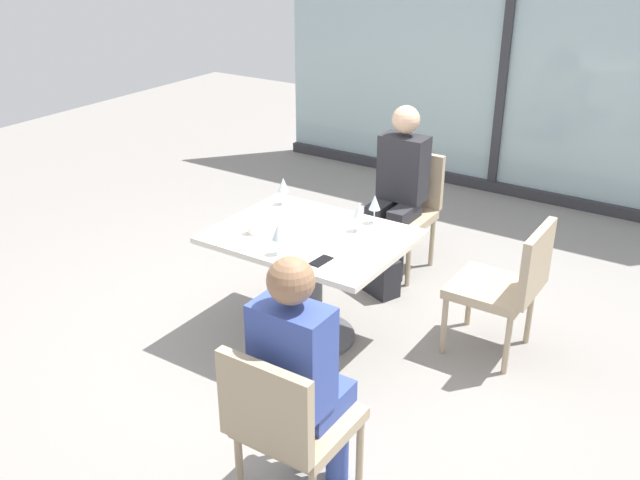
{
  "coord_description": "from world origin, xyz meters",
  "views": [
    {
      "loc": [
        2.2,
        -3.26,
        2.51
      ],
      "look_at": [
        0.0,
        0.1,
        0.65
      ],
      "focal_mm": 40.16,
      "sensor_mm": 36.0,
      "label": 1
    }
  ],
  "objects_px": {
    "dining_table_main": "(311,263)",
    "wine_glass_0": "(375,203)",
    "chair_front_right": "(287,420)",
    "person_front_right": "(301,369)",
    "chair_near_window": "(404,204)",
    "cell_phone_on_table": "(321,261)",
    "person_near_window": "(399,183)",
    "wine_glass_1": "(283,185)",
    "chair_far_right": "(508,282)",
    "coffee_cup": "(254,226)",
    "wine_glass_3": "(278,233)",
    "wine_glass_2": "(359,211)",
    "handbag_1": "(379,275)"
  },
  "relations": [
    {
      "from": "dining_table_main",
      "to": "wine_glass_2",
      "type": "bearing_deg",
      "value": 42.42
    },
    {
      "from": "person_front_right",
      "to": "coffee_cup",
      "type": "bearing_deg",
      "value": 136.22
    },
    {
      "from": "person_front_right",
      "to": "coffee_cup",
      "type": "height_order",
      "value": "person_front_right"
    },
    {
      "from": "dining_table_main",
      "to": "wine_glass_1",
      "type": "bearing_deg",
      "value": 144.46
    },
    {
      "from": "chair_front_right",
      "to": "person_front_right",
      "type": "bearing_deg",
      "value": 90.0
    },
    {
      "from": "chair_far_right",
      "to": "person_front_right",
      "type": "height_order",
      "value": "person_front_right"
    },
    {
      "from": "person_near_window",
      "to": "cell_phone_on_table",
      "type": "height_order",
      "value": "person_near_window"
    },
    {
      "from": "person_front_right",
      "to": "handbag_1",
      "type": "height_order",
      "value": "person_front_right"
    },
    {
      "from": "person_near_window",
      "to": "wine_glass_1",
      "type": "xyz_separation_m",
      "value": [
        -0.42,
        -0.85,
        0.16
      ]
    },
    {
      "from": "chair_near_window",
      "to": "wine_glass_0",
      "type": "distance_m",
      "value": 1.0
    },
    {
      "from": "wine_glass_3",
      "to": "handbag_1",
      "type": "relative_size",
      "value": 0.62
    },
    {
      "from": "person_front_right",
      "to": "wine_glass_1",
      "type": "xyz_separation_m",
      "value": [
        -1.14,
        1.45,
        0.16
      ]
    },
    {
      "from": "chair_far_right",
      "to": "person_near_window",
      "type": "bearing_deg",
      "value": 148.82
    },
    {
      "from": "dining_table_main",
      "to": "chair_near_window",
      "type": "relative_size",
      "value": 1.32
    },
    {
      "from": "wine_glass_0",
      "to": "cell_phone_on_table",
      "type": "distance_m",
      "value": 0.65
    },
    {
      "from": "chair_front_right",
      "to": "coffee_cup",
      "type": "bearing_deg",
      "value": 133.16
    },
    {
      "from": "chair_near_window",
      "to": "chair_far_right",
      "type": "distance_m",
      "value": 1.32
    },
    {
      "from": "person_near_window",
      "to": "wine_glass_3",
      "type": "bearing_deg",
      "value": -89.88
    },
    {
      "from": "person_near_window",
      "to": "dining_table_main",
      "type": "bearing_deg",
      "value": -90.0
    },
    {
      "from": "chair_near_window",
      "to": "wine_glass_2",
      "type": "distance_m",
      "value": 1.14
    },
    {
      "from": "dining_table_main",
      "to": "wine_glass_2",
      "type": "xyz_separation_m",
      "value": [
        0.22,
        0.2,
        0.33
      ]
    },
    {
      "from": "dining_table_main",
      "to": "coffee_cup",
      "type": "xyz_separation_m",
      "value": [
        -0.29,
        -0.18,
        0.24
      ]
    },
    {
      "from": "chair_front_right",
      "to": "wine_glass_0",
      "type": "relative_size",
      "value": 4.7
    },
    {
      "from": "cell_phone_on_table",
      "to": "person_near_window",
      "type": "bearing_deg",
      "value": 104.2
    },
    {
      "from": "chair_far_right",
      "to": "wine_glass_3",
      "type": "distance_m",
      "value": 1.41
    },
    {
      "from": "chair_near_window",
      "to": "wine_glass_3",
      "type": "xyz_separation_m",
      "value": [
        0.0,
        -1.59,
        0.37
      ]
    },
    {
      "from": "dining_table_main",
      "to": "handbag_1",
      "type": "xyz_separation_m",
      "value": [
        0.07,
        0.76,
        -0.39
      ]
    },
    {
      "from": "dining_table_main",
      "to": "cell_phone_on_table",
      "type": "relative_size",
      "value": 7.97
    },
    {
      "from": "person_near_window",
      "to": "wine_glass_0",
      "type": "relative_size",
      "value": 6.81
    },
    {
      "from": "chair_front_right",
      "to": "wine_glass_1",
      "type": "xyz_separation_m",
      "value": [
        -1.14,
        1.56,
        0.37
      ]
    },
    {
      "from": "person_near_window",
      "to": "wine_glass_0",
      "type": "xyz_separation_m",
      "value": [
        0.24,
        -0.79,
        0.16
      ]
    },
    {
      "from": "chair_far_right",
      "to": "coffee_cup",
      "type": "height_order",
      "value": "chair_far_right"
    },
    {
      "from": "person_front_right",
      "to": "chair_front_right",
      "type": "bearing_deg",
      "value": -90.0
    },
    {
      "from": "chair_near_window",
      "to": "person_front_right",
      "type": "height_order",
      "value": "person_front_right"
    },
    {
      "from": "chair_far_right",
      "to": "person_near_window",
      "type": "xyz_separation_m",
      "value": [
        -1.08,
        0.65,
        0.2
      ]
    },
    {
      "from": "chair_near_window",
      "to": "person_front_right",
      "type": "relative_size",
      "value": 0.69
    },
    {
      "from": "wine_glass_0",
      "to": "wine_glass_3",
      "type": "distance_m",
      "value": 0.73
    },
    {
      "from": "wine_glass_2",
      "to": "chair_front_right",
      "type": "bearing_deg",
      "value": -70.96
    },
    {
      "from": "wine_glass_2",
      "to": "wine_glass_0",
      "type": "bearing_deg",
      "value": 82.74
    },
    {
      "from": "wine_glass_3",
      "to": "person_front_right",
      "type": "bearing_deg",
      "value": -48.8
    },
    {
      "from": "person_front_right",
      "to": "wine_glass_2",
      "type": "xyz_separation_m",
      "value": [
        -0.5,
        1.35,
        0.16
      ]
    },
    {
      "from": "dining_table_main",
      "to": "wine_glass_0",
      "type": "distance_m",
      "value": 0.54
    },
    {
      "from": "wine_glass_0",
      "to": "wine_glass_1",
      "type": "xyz_separation_m",
      "value": [
        -0.66,
        -0.06,
        0.0
      ]
    },
    {
      "from": "wine_glass_1",
      "to": "handbag_1",
      "type": "height_order",
      "value": "wine_glass_1"
    },
    {
      "from": "chair_near_window",
      "to": "person_front_right",
      "type": "xyz_separation_m",
      "value": [
        0.72,
        -2.41,
        0.2
      ]
    },
    {
      "from": "chair_near_window",
      "to": "coffee_cup",
      "type": "distance_m",
      "value": 1.5
    },
    {
      "from": "coffee_cup",
      "to": "wine_glass_3",
      "type": "bearing_deg",
      "value": -27.19
    },
    {
      "from": "person_front_right",
      "to": "wine_glass_0",
      "type": "relative_size",
      "value": 6.81
    },
    {
      "from": "person_front_right",
      "to": "wine_glass_2",
      "type": "bearing_deg",
      "value": 110.47
    },
    {
      "from": "person_front_right",
      "to": "coffee_cup",
      "type": "relative_size",
      "value": 14.0
    }
  ]
}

